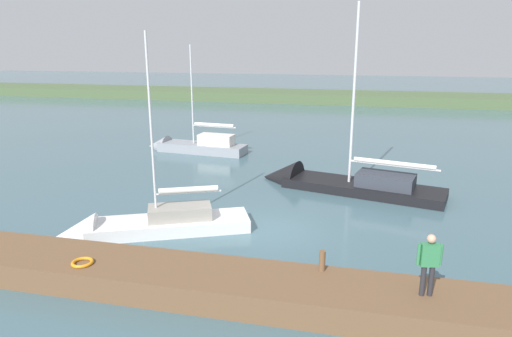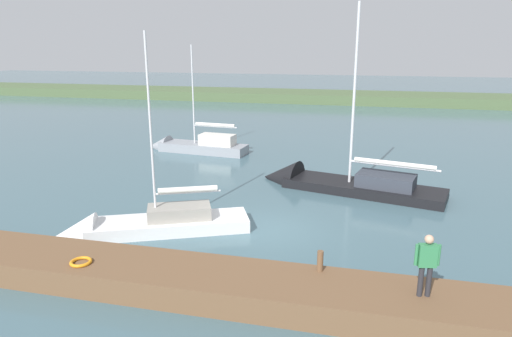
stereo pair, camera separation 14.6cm
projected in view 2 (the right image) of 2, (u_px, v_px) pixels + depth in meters
ground_plane at (269, 230)px, 18.27m from camera, size 200.00×200.00×0.00m
far_shoreline at (338, 102)px, 59.67m from camera, size 180.00×8.00×2.40m
dock_pier at (232, 286)px, 13.24m from camera, size 24.73×2.26×0.79m
mooring_post_near at (320, 261)px, 13.24m from camera, size 0.18×0.18×0.63m
life_ring_buoy at (81, 262)px, 13.75m from camera, size 0.66×0.66×0.10m
sailboat_far_right at (193, 148)px, 31.68m from camera, size 7.51×2.47×7.97m
sailboat_far_left at (143, 228)px, 17.96m from camera, size 7.54×4.61×8.49m
sailboat_mid_channel at (332, 184)px, 23.55m from camera, size 9.78×4.45×10.20m
person_on_dock at (427, 261)px, 11.72m from camera, size 0.65×0.30×1.74m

